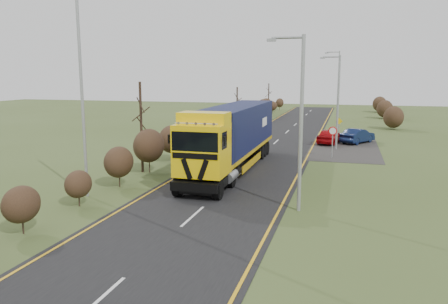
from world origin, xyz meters
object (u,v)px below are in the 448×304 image
streetlight_near (299,117)px  lorry (233,133)px  car_blue_sedan (358,136)px  speed_sign (333,136)px  car_red_hatchback (329,136)px

streetlight_near → lorry: bearing=123.4°
car_blue_sedan → streetlight_near: streetlight_near is taller
streetlight_near → speed_sign: streetlight_near is taller
lorry → car_red_hatchback: (5.87, 14.09, -1.83)m
streetlight_near → speed_sign: size_ratio=3.32×
lorry → speed_sign: (6.40, 6.55, -0.79)m
lorry → car_blue_sedan: (8.48, 15.08, -1.85)m
lorry → speed_sign: bearing=45.6°
car_blue_sedan → car_red_hatchback: bearing=50.7°
lorry → car_blue_sedan: lorry is taller
car_red_hatchback → car_blue_sedan: 2.79m
lorry → car_red_hatchback: lorry is taller
car_blue_sedan → streetlight_near: size_ratio=0.51×
lorry → car_red_hatchback: bearing=67.3°
car_red_hatchback → streetlight_near: bearing=100.1°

